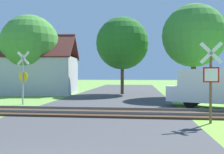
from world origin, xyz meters
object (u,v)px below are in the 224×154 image
object	(u,v)px
stop_sign_near	(211,77)
house	(42,74)
tree_center	(122,43)
mail_truck	(215,87)
crossing_sign_far	(23,75)
tree_left	(30,44)
tree_right	(194,36)

from	to	relation	value
stop_sign_near	house	size ratio (longest dim) A/B	0.45
tree_center	mail_truck	distance (m)	11.79
crossing_sign_far	tree_center	distance (m)	11.19
stop_sign_near	house	distance (m)	18.43
tree_center	mail_truck	bearing A→B (deg)	-57.49
house	tree_center	xyz separation A→B (m)	(7.97, 0.60, 2.98)
house	tree_left	bearing A→B (deg)	-139.70
house	tree_center	bearing A→B (deg)	-0.27
crossing_sign_far	tree_left	world-z (taller)	tree_left
stop_sign_near	house	xyz separation A→B (m)	(-12.46, 13.58, 0.17)
stop_sign_near	tree_right	bearing A→B (deg)	-94.25
crossing_sign_far	tree_left	bearing A→B (deg)	119.53
stop_sign_near	tree_center	bearing A→B (deg)	-68.11
house	tree_right	world-z (taller)	tree_right
tree_right	crossing_sign_far	bearing A→B (deg)	-151.31
stop_sign_near	tree_right	world-z (taller)	tree_right
house	crossing_sign_far	bearing A→B (deg)	-79.89
house	tree_left	distance (m)	3.07
house	tree_right	bearing A→B (deg)	-12.42
crossing_sign_far	tree_right	bearing A→B (deg)	36.71
house	tree_center	world-z (taller)	tree_center
stop_sign_near	mail_truck	world-z (taller)	stop_sign_near
house	tree_left	xyz separation A→B (m)	(-0.81, -0.80, 2.85)
stop_sign_near	crossing_sign_far	bearing A→B (deg)	-22.02
crossing_sign_far	mail_truck	bearing A→B (deg)	6.46
crossing_sign_far	tree_left	xyz separation A→B (m)	(-3.04, 7.71, 2.92)
crossing_sign_far	tree_right	distance (m)	14.05
tree_left	mail_truck	distance (m)	17.21
tree_left	mail_truck	world-z (taller)	tree_left
crossing_sign_far	house	world-z (taller)	house
mail_truck	tree_right	bearing A→B (deg)	21.46
stop_sign_near	tree_center	size ratio (longest dim) A/B	0.43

